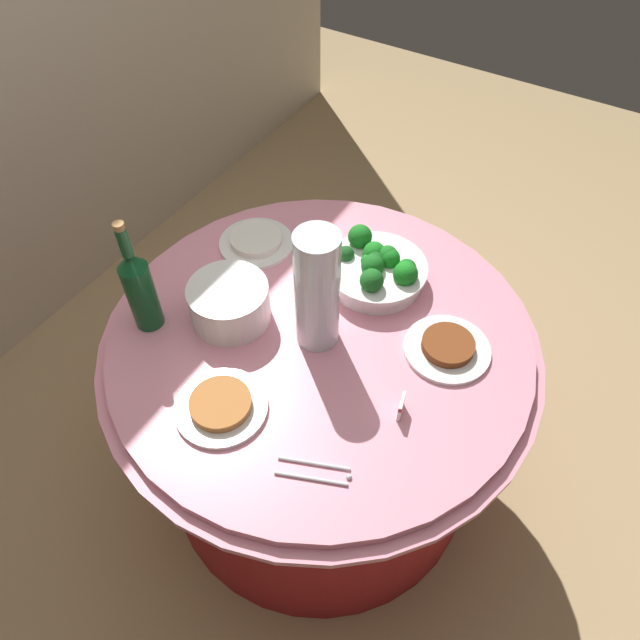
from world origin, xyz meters
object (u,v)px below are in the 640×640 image
Objects in this scene: broccoli_bowl at (377,268)px; food_plate_stir_fry at (447,347)px; serving_tongs at (316,472)px; decorative_fruit_vase at (316,293)px; wine_bottle at (139,288)px; food_plate_rice at (256,241)px; plate_stack at (229,303)px; food_plate_peanuts at (221,406)px; label_placard_front at (401,405)px.

food_plate_stir_fry is at bearing -114.72° from broccoli_bowl.
broccoli_bowl is at bearing 65.28° from food_plate_stir_fry.
serving_tongs is 0.47m from food_plate_stir_fry.
food_plate_stir_fry is (0.13, -0.31, -0.15)m from decorative_fruit_vase.
wine_bottle reaches higher than food_plate_rice.
broccoli_bowl reaches higher than serving_tongs.
food_plate_peanuts is (-0.24, -0.15, -0.04)m from plate_stack.
label_placard_front is (-0.29, -0.62, 0.02)m from food_plate_rice.
food_plate_rice is at bearing 22.33° from plate_stack.
plate_stack is at bearing 105.79° from decorative_fruit_vase.
wine_bottle reaches higher than broccoli_bowl.
serving_tongs is 0.75× the size of food_plate_rice.
decorative_fruit_vase is (-0.25, 0.04, 0.11)m from broccoli_bowl.
decorative_fruit_vase is at bearing -13.55° from food_plate_peanuts.
plate_stack reaches higher than label_placard_front.
serving_tongs is 0.75m from food_plate_rice.
food_plate_stir_fry is at bearing -96.18° from food_plate_rice.
broccoli_bowl is 1.33× the size of plate_stack.
food_plate_stir_fry is at bearing -65.57° from wine_bottle.
label_placard_front is at bearing -59.85° from food_plate_peanuts.
broccoli_bowl is 0.57m from food_plate_peanuts.
wine_bottle is 0.41m from food_plate_rice.
wine_bottle is 0.70m from label_placard_front.
wine_bottle is 1.53× the size of food_plate_stir_fry.
food_plate_peanuts is (-0.56, 0.11, -0.03)m from broccoli_bowl.
serving_tongs is 0.75× the size of food_plate_stir_fry.
food_plate_rice is (0.53, 0.53, 0.01)m from serving_tongs.
food_plate_peanuts is at bearing -147.68° from plate_stack.
wine_bottle is 2.04× the size of serving_tongs.
food_plate_stir_fry is 4.00× the size of label_placard_front.
food_plate_stir_fry is (-0.12, -0.27, -0.03)m from broccoli_bowl.
wine_bottle is at bearing 77.19° from serving_tongs.
broccoli_bowl is 1.27× the size of food_plate_rice.
wine_bottle is (-0.44, 0.44, 0.08)m from broccoli_bowl.
broccoli_bowl is at bearing -8.30° from decorative_fruit_vase.
food_plate_stir_fry is at bearing -69.94° from plate_stack.
food_plate_stir_fry is (0.19, -0.53, -0.04)m from plate_stack.
decorative_fruit_vase is at bearing -64.54° from wine_bottle.
label_placard_front is at bearing -108.16° from decorative_fruit_vase.
decorative_fruit_vase reaches higher than food_plate_stir_fry.
serving_tongs is at bearing 166.85° from food_plate_stir_fry.
plate_stack reaches higher than food_plate_rice.
serving_tongs is (-0.26, -0.43, -0.05)m from plate_stack.
plate_stack is 0.50m from serving_tongs.
broccoli_bowl is 5.09× the size of label_placard_front.
food_plate_peanuts is at bearing -152.68° from food_plate_rice.
plate_stack reaches higher than serving_tongs.
broccoli_bowl is 1.27× the size of food_plate_stir_fry.
plate_stack is 0.95× the size of food_plate_stir_fry.
decorative_fruit_vase is at bearing 113.06° from food_plate_stir_fry.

